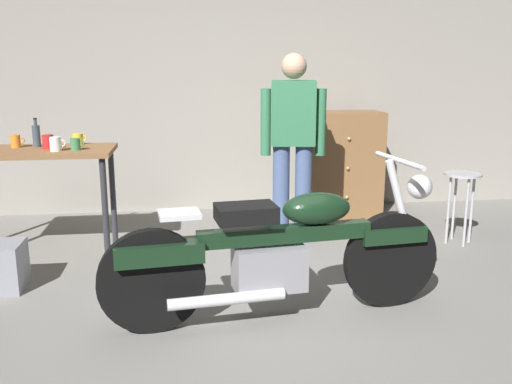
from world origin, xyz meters
TOP-DOWN VIEW (x-y plane):
  - ground_plane at (0.00, 0.00)m, footprint 12.00×12.00m
  - back_wall at (0.00, 2.80)m, footprint 8.00×0.12m
  - workbench at (-1.74, 1.41)m, footprint 1.30×0.64m
  - motorcycle at (0.07, -0.05)m, footprint 2.18×0.65m
  - person_standing at (0.45, 1.50)m, footprint 0.56×0.27m
  - shop_stool at (1.92, 1.24)m, footprint 0.32×0.32m
  - wooden_dresser at (1.13, 2.30)m, footprint 0.80×0.47m
  - mug_green_speckled at (-1.37, 1.30)m, footprint 0.11×0.08m
  - mug_yellow_tall at (-1.41, 1.64)m, footprint 0.12×0.09m
  - mug_white_ceramic at (-1.51, 1.27)m, footprint 0.12×0.09m
  - mug_red_diner at (-1.60, 1.41)m, footprint 0.13×0.09m
  - mug_orange_travel at (-1.88, 1.52)m, footprint 0.11×0.08m
  - bottle at (-1.72, 1.54)m, footprint 0.06×0.06m

SIDE VIEW (x-z plane):
  - ground_plane at x=0.00m, z-range 0.00..0.00m
  - motorcycle at x=0.07m, z-range -0.05..0.95m
  - shop_stool at x=1.92m, z-range 0.18..0.82m
  - wooden_dresser at x=1.13m, z-range 0.00..1.10m
  - workbench at x=-1.74m, z-range 0.34..1.24m
  - person_standing at x=0.45m, z-range 0.09..1.76m
  - mug_yellow_tall at x=-1.41m, z-range 0.90..0.99m
  - mug_green_speckled at x=-1.37m, z-range 0.90..1.00m
  - mug_orange_travel at x=-1.88m, z-range 0.90..1.01m
  - mug_white_ceramic at x=-1.51m, z-range 0.90..1.01m
  - mug_red_diner at x=-1.60m, z-range 0.90..1.01m
  - bottle at x=-1.72m, z-range 0.88..1.12m
  - back_wall at x=0.00m, z-range 0.00..3.10m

